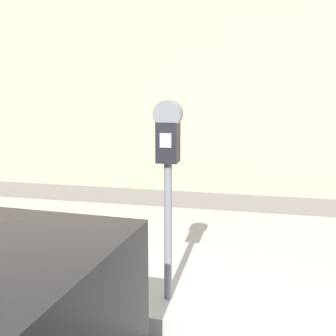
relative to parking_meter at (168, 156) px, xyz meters
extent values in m
cube|color=#9E9B96|center=(-0.25, 1.07, -1.15)|extent=(24.00, 2.80, 0.13)
cube|color=tan|center=(-0.25, 4.04, 1.34)|extent=(24.00, 0.30, 5.11)
cylinder|color=slate|center=(0.00, 0.00, -0.56)|extent=(0.06, 0.06, 1.04)
cube|color=black|center=(0.00, 0.00, 0.10)|extent=(0.15, 0.14, 0.29)
cube|color=gray|center=(0.00, -0.08, 0.12)|extent=(0.08, 0.01, 0.10)
cylinder|color=slate|center=(0.00, 0.00, 0.30)|extent=(0.20, 0.11, 0.20)
cylinder|color=black|center=(-0.80, -0.78, -0.90)|extent=(0.65, 0.26, 0.64)
camera|label=1|loc=(0.74, -3.20, 0.55)|focal=50.00mm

